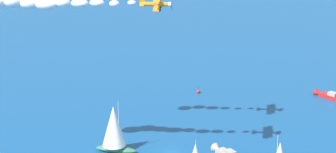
# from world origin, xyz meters

# --- Properties ---
(ground_plane) EXTENTS (2000.00, 2000.00, 0.00)m
(ground_plane) POSITION_xyz_m (0.00, 0.00, 0.00)
(ground_plane) COLOR navy
(sailboat_ahead) EXTENTS (7.23, 10.32, 12.93)m
(sailboat_ahead) POSITION_xyz_m (-2.94, -13.05, 5.90)
(sailboat_ahead) COLOR #33704C
(sailboat_ahead) RESTS_ON ground_plane
(motorboat_mid_cluster) EXTENTS (9.13, 6.96, 2.69)m
(motorboat_mid_cluster) POSITION_xyz_m (-31.63, 52.04, 0.73)
(motorboat_mid_cluster) COLOR #B21E1E
(motorboat_mid_cluster) RESTS_ON ground_plane
(motorboat_outer_ring_c) EXTENTS (9.60, 5.60, 2.72)m
(motorboat_outer_ring_c) POSITION_xyz_m (3.82, 12.31, 0.73)
(motorboat_outer_ring_c) COLOR #9E9993
(motorboat_outer_ring_c) RESTS_ON ground_plane
(marker_buoy) EXTENTS (1.10, 1.10, 2.10)m
(marker_buoy) POSITION_xyz_m (-42.07, 15.63, 0.39)
(marker_buoy) COLOR red
(marker_buoy) RESTS_ON ground_plane
(biplane_wingman) EXTENTS (7.47, 7.06, 3.65)m
(biplane_wingman) POSITION_xyz_m (8.00, -4.25, 37.65)
(biplane_wingman) COLOR orange
(smoke_trail_wingman) EXTENTS (9.94, 32.29, 3.98)m
(smoke_trail_wingman) POSITION_xyz_m (1.59, -30.50, 37.49)
(smoke_trail_wingman) COLOR white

